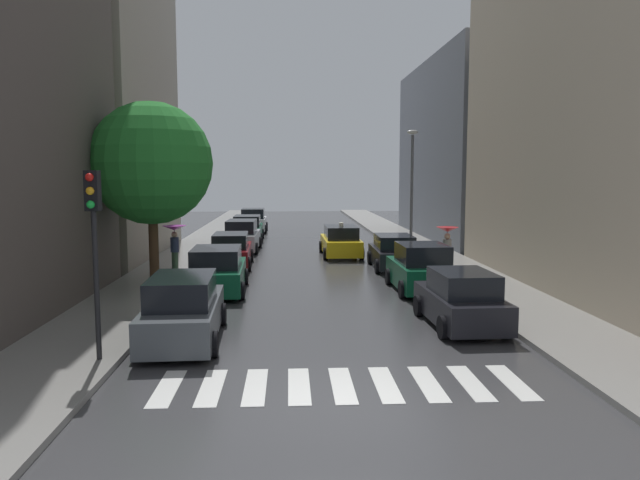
{
  "coord_description": "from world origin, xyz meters",
  "views": [
    {
      "loc": [
        -1.09,
        -11.02,
        4.37
      ],
      "look_at": [
        0.49,
        19.44,
        1.03
      ],
      "focal_mm": 33.95,
      "sensor_mm": 36.0,
      "label": 1
    }
  ],
  "objects_px": {
    "parked_car_left_third": "(231,251)",
    "traffic_light_left_corner": "(94,223)",
    "parked_car_right_nearest": "(461,301)",
    "taxi_midroad": "(341,242)",
    "parked_car_left_nearest": "(183,311)",
    "parked_car_left_fifth": "(247,229)",
    "pedestrian_foreground": "(174,237)",
    "parked_car_right_third": "(393,253)",
    "parked_car_left_sixth": "(253,221)",
    "parked_car_left_fourth": "(242,237)",
    "pedestrian_near_tree": "(447,241)",
    "parked_car_right_second": "(421,269)",
    "street_tree_left": "(151,164)",
    "lamp_post_right": "(412,182)",
    "parked_car_left_second": "(217,271)"
  },
  "relations": [
    {
      "from": "parked_car_left_sixth",
      "to": "parked_car_right_third",
      "type": "distance_m",
      "value": 19.71
    },
    {
      "from": "parked_car_left_fifth",
      "to": "pedestrian_foreground",
      "type": "distance_m",
      "value": 13.25
    },
    {
      "from": "parked_car_left_fifth",
      "to": "parked_car_left_sixth",
      "type": "relative_size",
      "value": 1.09
    },
    {
      "from": "parked_car_left_third",
      "to": "traffic_light_left_corner",
      "type": "bearing_deg",
      "value": 172.37
    },
    {
      "from": "taxi_midroad",
      "to": "street_tree_left",
      "type": "relative_size",
      "value": 0.67
    },
    {
      "from": "taxi_midroad",
      "to": "parked_car_left_nearest",
      "type": "bearing_deg",
      "value": 160.26
    },
    {
      "from": "pedestrian_foreground",
      "to": "lamp_post_right",
      "type": "distance_m",
      "value": 13.25
    },
    {
      "from": "pedestrian_foreground",
      "to": "parked_car_right_third",
      "type": "bearing_deg",
      "value": 16.8
    },
    {
      "from": "parked_car_left_fifth",
      "to": "pedestrian_foreground",
      "type": "relative_size",
      "value": 2.24
    },
    {
      "from": "parked_car_left_fifth",
      "to": "parked_car_right_third",
      "type": "distance_m",
      "value": 14.26
    },
    {
      "from": "parked_car_left_nearest",
      "to": "lamp_post_right",
      "type": "bearing_deg",
      "value": -31.6
    },
    {
      "from": "taxi_midroad",
      "to": "traffic_light_left_corner",
      "type": "height_order",
      "value": "traffic_light_left_corner"
    },
    {
      "from": "parked_car_left_fifth",
      "to": "street_tree_left",
      "type": "bearing_deg",
      "value": 171.31
    },
    {
      "from": "parked_car_left_nearest",
      "to": "parked_car_right_nearest",
      "type": "bearing_deg",
      "value": -84.06
    },
    {
      "from": "parked_car_left_fourth",
      "to": "pedestrian_near_tree",
      "type": "bearing_deg",
      "value": -133.46
    },
    {
      "from": "parked_car_right_nearest",
      "to": "taxi_midroad",
      "type": "distance_m",
      "value": 15.3
    },
    {
      "from": "taxi_midroad",
      "to": "pedestrian_near_tree",
      "type": "bearing_deg",
      "value": -151.39
    },
    {
      "from": "parked_car_left_nearest",
      "to": "pedestrian_foreground",
      "type": "height_order",
      "value": "pedestrian_foreground"
    },
    {
      "from": "parked_car_left_nearest",
      "to": "parked_car_right_second",
      "type": "bearing_deg",
      "value": -52.5
    },
    {
      "from": "parked_car_left_fourth",
      "to": "taxi_midroad",
      "type": "xyz_separation_m",
      "value": [
        5.43,
        -2.36,
        -0.06
      ]
    },
    {
      "from": "parked_car_right_nearest",
      "to": "parked_car_left_nearest",
      "type": "bearing_deg",
      "value": 96.39
    },
    {
      "from": "parked_car_left_sixth",
      "to": "street_tree_left",
      "type": "distance_m",
      "value": 23.2
    },
    {
      "from": "parked_car_left_sixth",
      "to": "parked_car_left_third",
      "type": "bearing_deg",
      "value": 179.59
    },
    {
      "from": "parked_car_left_nearest",
      "to": "parked_car_right_second",
      "type": "xyz_separation_m",
      "value": [
        7.7,
        6.42,
        0.01
      ]
    },
    {
      "from": "parked_car_left_nearest",
      "to": "traffic_light_left_corner",
      "type": "xyz_separation_m",
      "value": [
        -1.59,
        -1.96,
        2.47
      ]
    },
    {
      "from": "pedestrian_foreground",
      "to": "parked_car_left_fifth",
      "type": "bearing_deg",
      "value": 91.43
    },
    {
      "from": "parked_car_right_third",
      "to": "parked_car_left_fourth",
      "type": "bearing_deg",
      "value": 48.77
    },
    {
      "from": "parked_car_right_third",
      "to": "traffic_light_left_corner",
      "type": "xyz_separation_m",
      "value": [
        -9.19,
        -13.82,
        2.54
      ]
    },
    {
      "from": "parked_car_left_second",
      "to": "parked_car_left_third",
      "type": "bearing_deg",
      "value": -0.85
    },
    {
      "from": "parked_car_left_second",
      "to": "parked_car_left_nearest",
      "type": "bearing_deg",
      "value": 177.52
    },
    {
      "from": "pedestrian_near_tree",
      "to": "traffic_light_left_corner",
      "type": "height_order",
      "value": "traffic_light_left_corner"
    },
    {
      "from": "taxi_midroad",
      "to": "pedestrian_near_tree",
      "type": "distance_m",
      "value": 7.97
    },
    {
      "from": "parked_car_left_nearest",
      "to": "pedestrian_foreground",
      "type": "distance_m",
      "value": 11.19
    },
    {
      "from": "parked_car_left_fourth",
      "to": "parked_car_left_sixth",
      "type": "relative_size",
      "value": 1.14
    },
    {
      "from": "parked_car_left_fifth",
      "to": "parked_car_right_second",
      "type": "height_order",
      "value": "parked_car_right_second"
    },
    {
      "from": "parked_car_left_nearest",
      "to": "parked_car_left_second",
      "type": "bearing_deg",
      "value": -3.26
    },
    {
      "from": "pedestrian_foreground",
      "to": "street_tree_left",
      "type": "xyz_separation_m",
      "value": [
        -0.11,
        -3.58,
        3.15
      ]
    },
    {
      "from": "parked_car_left_third",
      "to": "taxi_midroad",
      "type": "relative_size",
      "value": 0.97
    },
    {
      "from": "pedestrian_near_tree",
      "to": "parked_car_right_third",
      "type": "bearing_deg",
      "value": -25.45
    },
    {
      "from": "street_tree_left",
      "to": "parked_car_right_nearest",
      "type": "bearing_deg",
      "value": -31.87
    },
    {
      "from": "parked_car_left_nearest",
      "to": "parked_car_left_sixth",
      "type": "bearing_deg",
      "value": -2.47
    },
    {
      "from": "traffic_light_left_corner",
      "to": "lamp_post_right",
      "type": "height_order",
      "value": "lamp_post_right"
    },
    {
      "from": "parked_car_left_fifth",
      "to": "parked_car_right_third",
      "type": "height_order",
      "value": "parked_car_left_fifth"
    },
    {
      "from": "parked_car_left_sixth",
      "to": "parked_car_left_fifth",
      "type": "bearing_deg",
      "value": 179.48
    },
    {
      "from": "street_tree_left",
      "to": "parked_car_left_fifth",
      "type": "bearing_deg",
      "value": 81.79
    },
    {
      "from": "parked_car_left_third",
      "to": "parked_car_right_third",
      "type": "xyz_separation_m",
      "value": [
        7.57,
        -0.95,
        -0.01
      ]
    },
    {
      "from": "parked_car_left_third",
      "to": "parked_car_left_second",
      "type": "bearing_deg",
      "value": 179.31
    },
    {
      "from": "parked_car_left_sixth",
      "to": "parked_car_right_second",
      "type": "relative_size",
      "value": 1.0
    },
    {
      "from": "parked_car_left_third",
      "to": "pedestrian_foreground",
      "type": "xyz_separation_m",
      "value": [
        -2.27,
        -1.88,
        0.85
      ]
    },
    {
      "from": "parked_car_left_nearest",
      "to": "lamp_post_right",
      "type": "relative_size",
      "value": 0.73
    }
  ]
}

